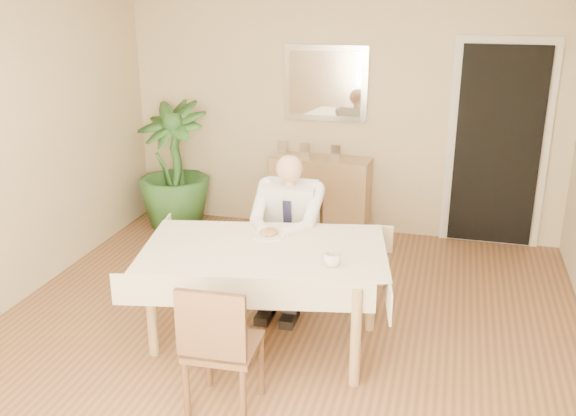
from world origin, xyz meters
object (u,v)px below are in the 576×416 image
(coffee_mug, at_px, (332,260))
(potted_palm, at_px, (173,166))
(seated_man, at_px, (286,226))
(sideboard, at_px, (320,195))
(dining_table, at_px, (265,258))
(chair_far, at_px, (295,235))
(chair_near, at_px, (219,343))

(coffee_mug, xyz_separation_m, potted_palm, (-2.15, 2.24, -0.12))
(coffee_mug, bearing_deg, potted_palm, 133.85)
(seated_man, bearing_deg, coffee_mug, -56.22)
(coffee_mug, xyz_separation_m, sideboard, (-0.60, 2.46, -0.39))
(dining_table, height_order, chair_far, chair_far)
(chair_near, relative_size, potted_palm, 0.65)
(chair_far, bearing_deg, dining_table, -91.33)
(dining_table, distance_m, chair_near, 0.90)
(dining_table, relative_size, coffee_mug, 16.85)
(sideboard, xyz_separation_m, potted_palm, (-1.55, -0.23, 0.27))
(chair_far, bearing_deg, chair_near, -91.98)
(dining_table, distance_m, seated_man, 0.59)
(coffee_mug, height_order, potted_palm, potted_palm)
(chair_near, bearing_deg, chair_far, 86.92)
(chair_far, height_order, seated_man, seated_man)
(chair_far, xyz_separation_m, coffee_mug, (0.52, -1.07, 0.29))
(dining_table, relative_size, chair_near, 2.16)
(seated_man, height_order, sideboard, seated_man)
(chair_near, distance_m, coffee_mug, 0.93)
(dining_table, xyz_separation_m, potted_palm, (-1.63, 2.05, 0.01))
(chair_far, relative_size, sideboard, 0.88)
(chair_far, relative_size, seated_man, 0.72)
(sideboard, bearing_deg, chair_far, -83.59)
(dining_table, relative_size, seated_man, 1.53)
(potted_palm, bearing_deg, dining_table, -51.57)
(chair_near, bearing_deg, potted_palm, 116.31)
(potted_palm, bearing_deg, coffee_mug, -46.15)
(coffee_mug, distance_m, sideboard, 2.57)
(chair_near, bearing_deg, sideboard, 88.65)
(dining_table, xyz_separation_m, sideboard, (-0.08, 2.28, -0.26))
(chair_near, relative_size, coffee_mug, 7.82)
(chair_near, relative_size, seated_man, 0.71)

